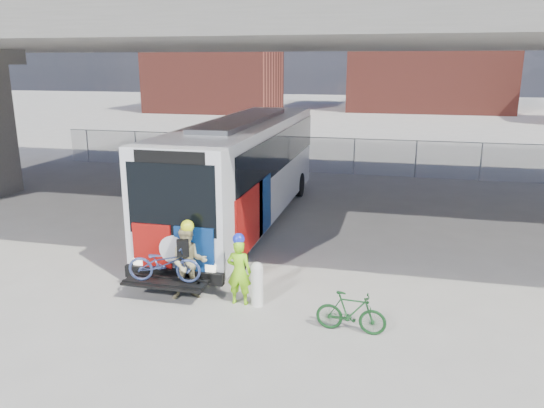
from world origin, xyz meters
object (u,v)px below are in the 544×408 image
(cyclist_tan, at_px, (189,262))
(bike_parked, at_px, (351,313))
(cyclist_hivis, at_px, (239,270))
(bus, at_px, (244,164))
(bollard, at_px, (257,282))

(cyclist_tan, bearing_deg, bike_parked, -33.85)
(cyclist_hivis, relative_size, bike_parked, 1.17)
(bus, height_order, bollard, bus)
(cyclist_hivis, bearing_deg, bollard, 178.23)
(bus, height_order, cyclist_tan, bus)
(bollard, relative_size, bike_parked, 0.72)
(cyclist_tan, relative_size, bike_parked, 1.32)
(bike_parked, bearing_deg, bus, 35.92)
(bus, distance_m, bollard, 6.86)
(bus, bearing_deg, bike_parked, -58.08)
(bollard, height_order, cyclist_tan, cyclist_tan)
(bollard, distance_m, cyclist_tan, 1.71)
(bus, xyz_separation_m, bike_parked, (4.42, -7.09, -1.66))
(bollard, xyz_separation_m, cyclist_tan, (-1.67, -0.00, 0.35))
(cyclist_tan, distance_m, bike_parked, 4.01)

